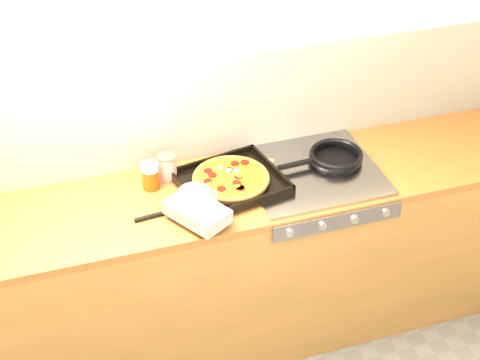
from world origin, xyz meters
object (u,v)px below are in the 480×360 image
object	(u,v)px
pizza_on_tray	(221,187)
juice_glass	(150,176)
tomato_can	(167,167)
frying_pan	(335,157)

from	to	relation	value
pizza_on_tray	juice_glass	distance (m)	0.32
tomato_can	juice_glass	xyz separation A→B (m)	(-0.09, -0.05, 0.00)
tomato_can	juice_glass	size ratio (longest dim) A/B	0.95
frying_pan	tomato_can	distance (m)	0.78
juice_glass	tomato_can	bearing A→B (deg)	28.94
juice_glass	frying_pan	bearing A→B (deg)	-4.97
frying_pan	tomato_can	size ratio (longest dim) A/B	3.45
pizza_on_tray	tomato_can	size ratio (longest dim) A/B	4.81
pizza_on_tray	tomato_can	xyz separation A→B (m)	(-0.19, 0.20, 0.02)
pizza_on_tray	tomato_can	distance (m)	0.28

